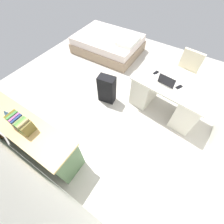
{
  "coord_description": "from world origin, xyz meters",
  "views": [
    {
      "loc": [
        -1.28,
        2.15,
        2.67
      ],
      "look_at": [
        -0.46,
        0.88,
        0.6
      ],
      "focal_mm": 23.86,
      "sensor_mm": 36.0,
      "label": 1
    }
  ],
  "objects_px": {
    "computer_mouse": "(155,76)",
    "figurine_small": "(6,113)",
    "desk": "(166,98)",
    "office_chair": "(183,75)",
    "cell_phone_by_mouse": "(156,73)",
    "suitcase_black": "(107,89)",
    "laptop": "(167,82)",
    "cell_phone_near_laptop": "(179,87)",
    "credenza": "(33,137)",
    "bed": "(108,44)"
  },
  "relations": [
    {
      "from": "computer_mouse",
      "to": "figurine_small",
      "type": "height_order",
      "value": "figurine_small"
    },
    {
      "from": "office_chair",
      "to": "bed",
      "type": "relative_size",
      "value": 0.49
    },
    {
      "from": "suitcase_black",
      "to": "figurine_small",
      "type": "distance_m",
      "value": 1.88
    },
    {
      "from": "suitcase_black",
      "to": "computer_mouse",
      "type": "xyz_separation_m",
      "value": [
        -0.84,
        -0.45,
        0.43
      ]
    },
    {
      "from": "office_chair",
      "to": "cell_phone_by_mouse",
      "type": "relative_size",
      "value": 6.91
    },
    {
      "from": "desk",
      "to": "cell_phone_by_mouse",
      "type": "height_order",
      "value": "cell_phone_by_mouse"
    },
    {
      "from": "credenza",
      "to": "computer_mouse",
      "type": "relative_size",
      "value": 18.0
    },
    {
      "from": "figurine_small",
      "to": "desk",
      "type": "bearing_deg",
      "value": -132.83
    },
    {
      "from": "bed",
      "to": "suitcase_black",
      "type": "distance_m",
      "value": 2.01
    },
    {
      "from": "office_chair",
      "to": "figurine_small",
      "type": "bearing_deg",
      "value": 55.8
    },
    {
      "from": "laptop",
      "to": "suitcase_black",
      "type": "bearing_deg",
      "value": 19.27
    },
    {
      "from": "bed",
      "to": "computer_mouse",
      "type": "xyz_separation_m",
      "value": [
        -1.92,
        1.23,
        0.52
      ]
    },
    {
      "from": "suitcase_black",
      "to": "cell_phone_by_mouse",
      "type": "bearing_deg",
      "value": -154.17
    },
    {
      "from": "desk",
      "to": "suitcase_black",
      "type": "height_order",
      "value": "desk"
    },
    {
      "from": "office_chair",
      "to": "suitcase_black",
      "type": "bearing_deg",
      "value": 44.98
    },
    {
      "from": "credenza",
      "to": "suitcase_black",
      "type": "height_order",
      "value": "credenza"
    },
    {
      "from": "computer_mouse",
      "to": "cell_phone_by_mouse",
      "type": "height_order",
      "value": "computer_mouse"
    },
    {
      "from": "figurine_small",
      "to": "suitcase_black",
      "type": "bearing_deg",
      "value": -113.52
    },
    {
      "from": "desk",
      "to": "laptop",
      "type": "xyz_separation_m",
      "value": [
        0.1,
        0.02,
        0.41
      ]
    },
    {
      "from": "computer_mouse",
      "to": "figurine_small",
      "type": "distance_m",
      "value": 2.62
    },
    {
      "from": "cell_phone_by_mouse",
      "to": "figurine_small",
      "type": "bearing_deg",
      "value": 69.94
    },
    {
      "from": "bed",
      "to": "figurine_small",
      "type": "xyz_separation_m",
      "value": [
        -0.36,
        3.34,
        0.6
      ]
    },
    {
      "from": "office_chair",
      "to": "cell_phone_by_mouse",
      "type": "bearing_deg",
      "value": 56.67
    },
    {
      "from": "laptop",
      "to": "cell_phone_near_laptop",
      "type": "height_order",
      "value": "laptop"
    },
    {
      "from": "office_chair",
      "to": "figurine_small",
      "type": "distance_m",
      "value": 3.55
    },
    {
      "from": "office_chair",
      "to": "bed",
      "type": "bearing_deg",
      "value": -10.28
    },
    {
      "from": "credenza",
      "to": "bed",
      "type": "xyz_separation_m",
      "value": [
        0.71,
        -3.34,
        -0.15
      ]
    },
    {
      "from": "office_chair",
      "to": "credenza",
      "type": "xyz_separation_m",
      "value": [
        1.64,
        2.92,
        -0.03
      ]
    },
    {
      "from": "desk",
      "to": "bed",
      "type": "distance_m",
      "value": 2.62
    },
    {
      "from": "desk",
      "to": "office_chair",
      "type": "xyz_separation_m",
      "value": [
        -0.07,
        -0.86,
        0.03
      ]
    },
    {
      "from": "desk",
      "to": "cell_phone_by_mouse",
      "type": "bearing_deg",
      "value": -22.78
    },
    {
      "from": "bed",
      "to": "laptop",
      "type": "bearing_deg",
      "value": 149.04
    },
    {
      "from": "suitcase_black",
      "to": "laptop",
      "type": "height_order",
      "value": "laptop"
    },
    {
      "from": "desk",
      "to": "credenza",
      "type": "bearing_deg",
      "value": 52.67
    },
    {
      "from": "figurine_small",
      "to": "computer_mouse",
      "type": "bearing_deg",
      "value": -126.42
    },
    {
      "from": "desk",
      "to": "bed",
      "type": "height_order",
      "value": "desk"
    },
    {
      "from": "desk",
      "to": "office_chair",
      "type": "bearing_deg",
      "value": -94.77
    },
    {
      "from": "desk",
      "to": "suitcase_black",
      "type": "distance_m",
      "value": 1.26
    },
    {
      "from": "bed",
      "to": "figurine_small",
      "type": "height_order",
      "value": "figurine_small"
    },
    {
      "from": "computer_mouse",
      "to": "desk",
      "type": "bearing_deg",
      "value": 179.01
    },
    {
      "from": "suitcase_black",
      "to": "cell_phone_near_laptop",
      "type": "bearing_deg",
      "value": -171.62
    },
    {
      "from": "laptop",
      "to": "cell_phone_near_laptop",
      "type": "distance_m",
      "value": 0.24
    },
    {
      "from": "desk",
      "to": "laptop",
      "type": "relative_size",
      "value": 4.51
    },
    {
      "from": "bed",
      "to": "laptop",
      "type": "distance_m",
      "value": 2.6
    },
    {
      "from": "cell_phone_near_laptop",
      "to": "figurine_small",
      "type": "height_order",
      "value": "figurine_small"
    },
    {
      "from": "credenza",
      "to": "desk",
      "type": "bearing_deg",
      "value": -127.33
    },
    {
      "from": "credenza",
      "to": "computer_mouse",
      "type": "bearing_deg",
      "value": -119.99
    },
    {
      "from": "suitcase_black",
      "to": "figurine_small",
      "type": "height_order",
      "value": "figurine_small"
    },
    {
      "from": "desk",
      "to": "computer_mouse",
      "type": "relative_size",
      "value": 15.08
    },
    {
      "from": "cell_phone_near_laptop",
      "to": "cell_phone_by_mouse",
      "type": "relative_size",
      "value": 1.0
    }
  ]
}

